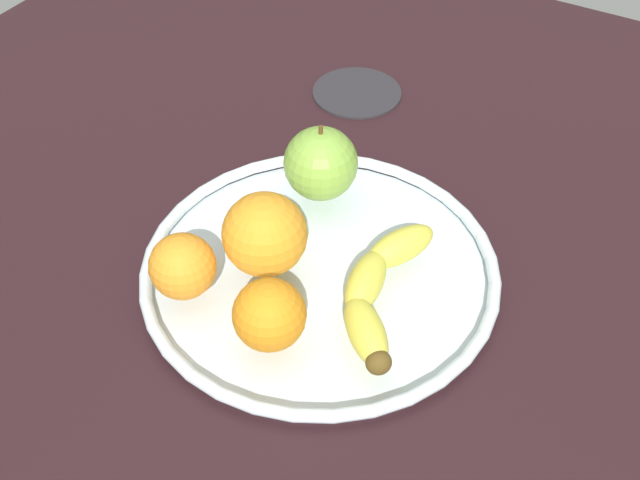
{
  "coord_description": "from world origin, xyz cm",
  "views": [
    {
      "loc": [
        43.92,
        25.32,
        54.94
      ],
      "look_at": [
        0.0,
        0.0,
        4.8
      ],
      "focal_mm": 44.16,
      "sensor_mm": 36.0,
      "label": 1
    }
  ],
  "objects_px": {
    "apple": "(321,163)",
    "orange_front_left": "(265,234)",
    "ambient_coaster": "(357,91)",
    "banana": "(378,288)",
    "orange_front_right": "(183,266)",
    "fruit_bowl": "(320,269)",
    "orange_center": "(269,315)"
  },
  "relations": [
    {
      "from": "fruit_bowl",
      "to": "orange_front_right",
      "type": "bearing_deg",
      "value": -44.79
    },
    {
      "from": "apple",
      "to": "ambient_coaster",
      "type": "distance_m",
      "value": 0.21
    },
    {
      "from": "fruit_bowl",
      "to": "banana",
      "type": "height_order",
      "value": "banana"
    },
    {
      "from": "ambient_coaster",
      "to": "fruit_bowl",
      "type": "bearing_deg",
      "value": 21.5
    },
    {
      "from": "banana",
      "to": "fruit_bowl",
      "type": "bearing_deg",
      "value": -111.61
    },
    {
      "from": "banana",
      "to": "orange_center",
      "type": "relative_size",
      "value": 2.94
    },
    {
      "from": "fruit_bowl",
      "to": "orange_center",
      "type": "height_order",
      "value": "orange_center"
    },
    {
      "from": "orange_center",
      "to": "ambient_coaster",
      "type": "height_order",
      "value": "orange_center"
    },
    {
      "from": "banana",
      "to": "orange_front_right",
      "type": "xyz_separation_m",
      "value": [
        0.08,
        -0.16,
        0.01
      ]
    },
    {
      "from": "orange_front_right",
      "to": "ambient_coaster",
      "type": "height_order",
      "value": "orange_front_right"
    },
    {
      "from": "fruit_bowl",
      "to": "banana",
      "type": "xyz_separation_m",
      "value": [
        0.01,
        0.07,
        0.02
      ]
    },
    {
      "from": "orange_front_right",
      "to": "ambient_coaster",
      "type": "distance_m",
      "value": 0.38
    },
    {
      "from": "apple",
      "to": "orange_front_left",
      "type": "distance_m",
      "value": 0.11
    },
    {
      "from": "banana",
      "to": "orange_center",
      "type": "height_order",
      "value": "orange_center"
    },
    {
      "from": "fruit_bowl",
      "to": "orange_front_right",
      "type": "xyz_separation_m",
      "value": [
        0.09,
        -0.09,
        0.04
      ]
    },
    {
      "from": "orange_front_right",
      "to": "ambient_coaster",
      "type": "relative_size",
      "value": 0.55
    },
    {
      "from": "orange_front_left",
      "to": "orange_center",
      "type": "relative_size",
      "value": 1.25
    },
    {
      "from": "fruit_bowl",
      "to": "orange_front_right",
      "type": "distance_m",
      "value": 0.13
    },
    {
      "from": "orange_front_left",
      "to": "ambient_coaster",
      "type": "distance_m",
      "value": 0.33
    },
    {
      "from": "apple",
      "to": "fruit_bowl",
      "type": "bearing_deg",
      "value": 29.57
    },
    {
      "from": "orange_center",
      "to": "fruit_bowl",
      "type": "bearing_deg",
      "value": -175.17
    },
    {
      "from": "orange_center",
      "to": "banana",
      "type": "bearing_deg",
      "value": 145.22
    },
    {
      "from": "orange_center",
      "to": "ambient_coaster",
      "type": "bearing_deg",
      "value": -162.52
    },
    {
      "from": "apple",
      "to": "ambient_coaster",
      "type": "bearing_deg",
      "value": -162.38
    },
    {
      "from": "orange_front_left",
      "to": "orange_center",
      "type": "bearing_deg",
      "value": 35.1
    },
    {
      "from": "apple",
      "to": "orange_center",
      "type": "distance_m",
      "value": 0.19
    },
    {
      "from": "apple",
      "to": "ambient_coaster",
      "type": "xyz_separation_m",
      "value": [
        -0.2,
        -0.06,
        -0.05
      ]
    },
    {
      "from": "orange_center",
      "to": "ambient_coaster",
      "type": "relative_size",
      "value": 0.57
    },
    {
      "from": "orange_front_left",
      "to": "orange_center",
      "type": "distance_m",
      "value": 0.09
    },
    {
      "from": "orange_front_right",
      "to": "ambient_coaster",
      "type": "bearing_deg",
      "value": -176.25
    },
    {
      "from": "apple",
      "to": "orange_front_left",
      "type": "bearing_deg",
      "value": 3.82
    },
    {
      "from": "banana",
      "to": "apple",
      "type": "xyz_separation_m",
      "value": [
        -0.1,
        -0.12,
        0.02
      ]
    }
  ]
}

